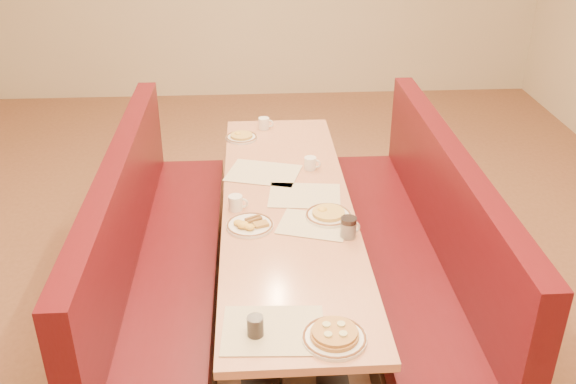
{
  "coord_description": "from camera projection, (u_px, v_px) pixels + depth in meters",
  "views": [
    {
      "loc": [
        -0.18,
        -3.04,
        2.44
      ],
      "look_at": [
        0.0,
        -0.04,
        0.85
      ],
      "focal_mm": 40.0,
      "sensor_mm": 36.0,
      "label": 1
    }
  ],
  "objects": [
    {
      "name": "extra_plate_mid",
      "position": [
        328.0,
        215.0,
        3.35
      ],
      "size": [
        0.24,
        0.24,
        0.05
      ],
      "rotation": [
        0.0,
        0.0,
        -0.01
      ],
      "color": "white",
      "rests_on": "diner_table"
    },
    {
      "name": "booth_left",
      "position": [
        158.0,
        269.0,
        3.62
      ],
      "size": [
        0.55,
        2.5,
        1.05
      ],
      "color": "#4C3326",
      "rests_on": "ground"
    },
    {
      "name": "coffee_mug_d",
      "position": [
        264.0,
        123.0,
        4.42
      ],
      "size": [
        0.11,
        0.07,
        0.08
      ],
      "rotation": [
        0.0,
        0.0,
        -0.13
      ],
      "color": "white",
      "rests_on": "diner_table"
    },
    {
      "name": "placemat_near_left",
      "position": [
        273.0,
        330.0,
        2.56
      ],
      "size": [
        0.42,
        0.33,
        0.0
      ],
      "primitive_type": "cube",
      "rotation": [
        0.0,
        0.0,
        -0.05
      ],
      "color": "beige",
      "rests_on": "diner_table"
    },
    {
      "name": "soda_tumbler_near",
      "position": [
        255.0,
        327.0,
        2.51
      ],
      "size": [
        0.07,
        0.07,
        0.09
      ],
      "color": "black",
      "rests_on": "diner_table"
    },
    {
      "name": "pancake_plate",
      "position": [
        334.0,
        336.0,
        2.5
      ],
      "size": [
        0.26,
        0.26,
        0.06
      ],
      "rotation": [
        0.0,
        0.0,
        0.35
      ],
      "color": "white",
      "rests_on": "diner_table"
    },
    {
      "name": "soda_tumbler_mid",
      "position": [
        348.0,
        227.0,
        3.16
      ],
      "size": [
        0.08,
        0.08,
        0.11
      ],
      "color": "black",
      "rests_on": "diner_table"
    },
    {
      "name": "coffee_mug_a",
      "position": [
        349.0,
        229.0,
        3.17
      ],
      "size": [
        0.1,
        0.08,
        0.08
      ],
      "rotation": [
        0.0,
        0.0,
        0.42
      ],
      "color": "white",
      "rests_on": "diner_table"
    },
    {
      "name": "booth_right",
      "position": [
        414.0,
        260.0,
        3.7
      ],
      "size": [
        0.55,
        2.5,
        1.05
      ],
      "color": "#4C3326",
      "rests_on": "ground"
    },
    {
      "name": "placemat_far_right",
      "position": [
        305.0,
        195.0,
        3.57
      ],
      "size": [
        0.43,
        0.34,
        0.0
      ],
      "primitive_type": "cube",
      "rotation": [
        0.0,
        0.0,
        -0.12
      ],
      "color": "beige",
      "rests_on": "diner_table"
    },
    {
      "name": "eggs_plate",
      "position": [
        250.0,
        225.0,
        3.26
      ],
      "size": [
        0.24,
        0.24,
        0.05
      ],
      "rotation": [
        0.0,
        0.0,
        0.34
      ],
      "color": "white",
      "rests_on": "diner_table"
    },
    {
      "name": "diner_table",
      "position": [
        288.0,
        263.0,
        3.65
      ],
      "size": [
        0.7,
        2.5,
        0.75
      ],
      "color": "black",
      "rests_on": "ground"
    },
    {
      "name": "ground",
      "position": [
        288.0,
        315.0,
        3.83
      ],
      "size": [
        8.0,
        8.0,
        0.0
      ],
      "primitive_type": "plane",
      "color": "#9E6647",
      "rests_on": "ground"
    },
    {
      "name": "placemat_near_right",
      "position": [
        314.0,
        225.0,
        3.28
      ],
      "size": [
        0.41,
        0.36,
        0.0
      ],
      "primitive_type": "cube",
      "rotation": [
        0.0,
        0.0,
        -0.31
      ],
      "color": "beige",
      "rests_on": "diner_table"
    },
    {
      "name": "placemat_far_left",
      "position": [
        263.0,
        173.0,
        3.82
      ],
      "size": [
        0.48,
        0.41,
        0.0
      ],
      "primitive_type": "cube",
      "rotation": [
        0.0,
        0.0,
        -0.29
      ],
      "color": "beige",
      "rests_on": "diner_table"
    },
    {
      "name": "coffee_mug_b",
      "position": [
        236.0,
        203.0,
        3.41
      ],
      "size": [
        0.11,
        0.08,
        0.08
      ],
      "rotation": [
        0.0,
        0.0,
        -0.14
      ],
      "color": "white",
      "rests_on": "diner_table"
    },
    {
      "name": "coffee_mug_c",
      "position": [
        311.0,
        163.0,
        3.85
      ],
      "size": [
        0.1,
        0.07,
        0.08
      ],
      "rotation": [
        0.0,
        0.0,
        -0.3
      ],
      "color": "white",
      "rests_on": "diner_table"
    },
    {
      "name": "extra_plate_far",
      "position": [
        241.0,
        137.0,
        4.28
      ],
      "size": [
        0.21,
        0.21,
        0.04
      ],
      "rotation": [
        0.0,
        0.0,
        0.23
      ],
      "color": "white",
      "rests_on": "diner_table"
    }
  ]
}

